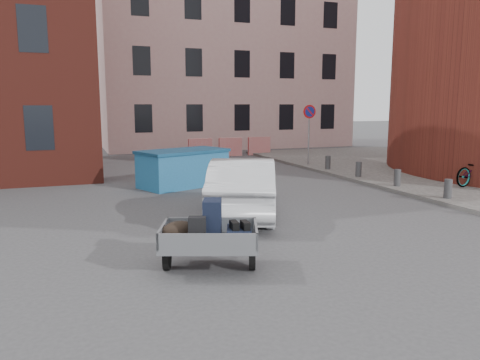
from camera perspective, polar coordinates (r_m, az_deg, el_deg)
name	(u,v)px	position (r m, az deg, el deg)	size (l,w,h in m)	color
ground	(274,232)	(10.34, 4.11, -6.39)	(120.00, 120.00, 0.00)	#38383A
sidewalk	(475,179)	(19.44, 26.70, 0.16)	(9.00, 24.00, 0.12)	#474442
building_pink	(221,41)	(32.95, -2.28, 16.52)	(16.00, 8.00, 14.00)	#C99B9B
no_parking_sign	(309,122)	(21.15, 8.43, 7.01)	(0.60, 0.09, 2.65)	gray
bollards	(397,178)	(16.24, 18.63, 0.27)	(0.22, 9.02, 0.55)	#3A3A3D
barriers	(230,147)	(25.57, -1.17, 4.06)	(4.70, 0.18, 1.00)	red
trailer	(209,235)	(7.91, -3.84, -6.70)	(1.88, 1.98, 1.20)	black
dumpster	(183,168)	(16.13, -6.94, 1.48)	(3.35, 2.56, 1.25)	#1F6397
silver_car	(243,187)	(11.78, 0.38, -0.82)	(1.54, 4.41, 1.45)	#B5B6BD
bicycle	(476,170)	(17.31, 26.86, 1.06)	(0.67, 1.93, 1.01)	black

